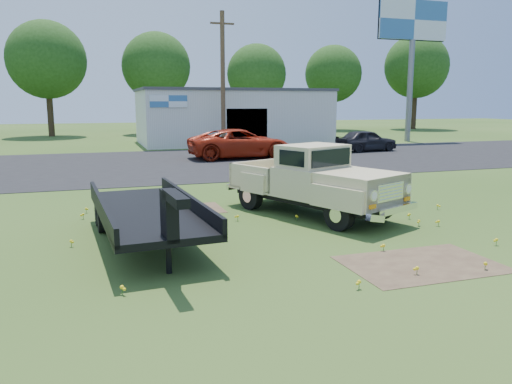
# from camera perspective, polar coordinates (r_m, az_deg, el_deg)

# --- Properties ---
(ground) EXTENTS (140.00, 140.00, 0.00)m
(ground) POSITION_cam_1_polar(r_m,az_deg,el_deg) (12.22, 4.20, -4.70)
(ground) COLOR #2B4A17
(ground) RESTS_ON ground
(asphalt_lot) EXTENTS (90.00, 14.00, 0.02)m
(asphalt_lot) POSITION_cam_1_polar(r_m,az_deg,el_deg) (26.48, -8.29, 3.31)
(asphalt_lot) COLOR black
(asphalt_lot) RESTS_ON ground
(dirt_patch_a) EXTENTS (3.00, 2.00, 0.01)m
(dirt_patch_a) POSITION_cam_1_polar(r_m,az_deg,el_deg) (10.43, 18.38, -7.85)
(dirt_patch_a) COLOR #4C3828
(dirt_patch_a) RESTS_ON ground
(dirt_patch_b) EXTENTS (2.20, 1.60, 0.01)m
(dirt_patch_b) POSITION_cam_1_polar(r_m,az_deg,el_deg) (14.95, -8.09, -2.00)
(dirt_patch_b) COLOR #4C3828
(dirt_patch_b) RESTS_ON ground
(commercial_building) EXTENTS (14.20, 8.20, 4.15)m
(commercial_building) POSITION_cam_1_polar(r_m,az_deg,el_deg) (39.34, -2.76, 8.70)
(commercial_building) COLOR silver
(commercial_building) RESTS_ON ground
(billboard) EXTENTS (6.10, 0.45, 11.05)m
(billboard) POSITION_cam_1_polar(r_m,az_deg,el_deg) (43.03, 17.46, 16.98)
(billboard) COLOR slate
(billboard) RESTS_ON ground
(utility_pole_mid) EXTENTS (1.60, 0.30, 9.00)m
(utility_pole_mid) POSITION_cam_1_polar(r_m,az_deg,el_deg) (34.02, -3.81, 12.67)
(utility_pole_mid) COLOR #4B3023
(utility_pole_mid) RESTS_ON ground
(treeline_c) EXTENTS (7.04, 7.04, 10.47)m
(treeline_c) POSITION_cam_1_polar(r_m,az_deg,el_deg) (50.66, -22.82, 13.75)
(treeline_c) COLOR #362618
(treeline_c) RESTS_ON ground
(treeline_d) EXTENTS (6.72, 6.72, 10.00)m
(treeline_d) POSITION_cam_1_polar(r_m,az_deg,el_deg) (51.93, -11.33, 13.87)
(treeline_d) COLOR #362618
(treeline_d) RESTS_ON ground
(treeline_e) EXTENTS (6.08, 6.08, 9.04)m
(treeline_e) POSITION_cam_1_polar(r_m,az_deg,el_deg) (52.64, 0.07, 13.32)
(treeline_e) COLOR #362618
(treeline_e) RESTS_ON ground
(treeline_f) EXTENTS (6.40, 6.40, 9.52)m
(treeline_f) POSITION_cam_1_polar(r_m,az_deg,el_deg) (58.82, 8.81, 13.19)
(treeline_f) COLOR #362618
(treeline_f) RESTS_ON ground
(treeline_g) EXTENTS (7.36, 7.36, 10.95)m
(treeline_g) POSITION_cam_1_polar(r_m,az_deg,el_deg) (62.79, 17.88, 13.50)
(treeline_g) COLOR #362618
(treeline_g) RESTS_ON ground
(vintage_pickup_truck) EXTENTS (4.12, 5.87, 1.99)m
(vintage_pickup_truck) POSITION_cam_1_polar(r_m,az_deg,el_deg) (14.09, 6.45, 1.39)
(vintage_pickup_truck) COLOR #CEB78A
(vintage_pickup_truck) RESTS_ON ground
(flatbed_trailer) EXTENTS (2.40, 6.15, 1.64)m
(flatbed_trailer) POSITION_cam_1_polar(r_m,az_deg,el_deg) (11.51, -12.44, -1.65)
(flatbed_trailer) COLOR black
(flatbed_trailer) RESTS_ON ground
(red_pickup) EXTENTS (5.96, 2.83, 1.64)m
(red_pickup) POSITION_cam_1_polar(r_m,az_deg,el_deg) (28.35, -1.75, 5.53)
(red_pickup) COLOR #9C210E
(red_pickup) RESTS_ON ground
(dark_sedan) EXTENTS (4.24, 2.08, 1.39)m
(dark_sedan) POSITION_cam_1_polar(r_m,az_deg,el_deg) (33.12, 12.48, 5.75)
(dark_sedan) COLOR black
(dark_sedan) RESTS_ON ground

